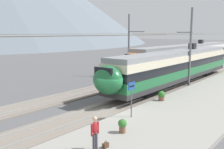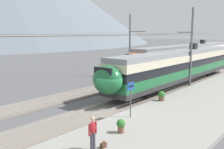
# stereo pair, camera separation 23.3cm
# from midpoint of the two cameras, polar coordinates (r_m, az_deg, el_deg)

# --- Properties ---
(ground_plane) EXTENTS (400.00, 400.00, 0.00)m
(ground_plane) POSITION_cam_midpoint_polar(r_m,az_deg,el_deg) (19.06, -0.11, -8.52)
(ground_plane) COLOR #565659
(platform_slab) EXTENTS (120.00, 6.73, 0.29)m
(platform_slab) POSITION_cam_midpoint_polar(r_m,az_deg,el_deg) (16.75, 11.56, -10.74)
(platform_slab) COLOR gray
(platform_slab) RESTS_ON ground
(track_near) EXTENTS (120.00, 3.00, 0.28)m
(track_near) POSITION_cam_midpoint_polar(r_m,az_deg,el_deg) (19.61, -2.24, -7.79)
(track_near) COLOR slate
(track_near) RESTS_ON ground
(track_far) EXTENTS (120.00, 3.00, 0.28)m
(track_far) POSITION_cam_midpoint_polar(r_m,az_deg,el_deg) (23.23, -11.83, -5.26)
(track_far) COLOR slate
(track_far) RESTS_ON ground
(train_near_platform) EXTENTS (25.45, 2.88, 4.27)m
(train_near_platform) POSITION_cam_midpoint_polar(r_m,az_deg,el_deg) (29.47, 14.03, 2.00)
(train_near_platform) COLOR #2D2D30
(train_near_platform) RESTS_ON track_near
(train_far_track) EXTENTS (34.49, 2.93, 4.27)m
(train_far_track) POSITION_cam_midpoint_polar(r_m,az_deg,el_deg) (45.52, 16.51, 4.41)
(train_far_track) COLOR #2D2D30
(train_far_track) RESTS_ON track_far
(catenary_mast_mid) EXTENTS (43.69, 1.76, 8.44)m
(catenary_mast_mid) POSITION_cam_midpoint_polar(r_m,az_deg,el_deg) (28.77, 16.71, 5.96)
(catenary_mast_mid) COLOR slate
(catenary_mast_mid) RESTS_ON ground
(catenary_mast_far_side) EXTENTS (43.69, 2.55, 8.23)m
(catenary_mast_far_side) POSITION_cam_midpoint_polar(r_m,az_deg,el_deg) (33.90, 3.81, 6.68)
(catenary_mast_far_side) COLOR slate
(catenary_mast_far_side) RESTS_ON ground
(platform_sign) EXTENTS (0.70, 0.08, 2.35)m
(platform_sign) POSITION_cam_midpoint_polar(r_m,az_deg,el_deg) (16.79, 3.99, -3.87)
(platform_sign) COLOR #59595B
(platform_sign) RESTS_ON platform_slab
(passenger_walking) EXTENTS (0.53, 0.22, 1.69)m
(passenger_walking) POSITION_cam_midpoint_polar(r_m,az_deg,el_deg) (12.35, -4.38, -12.59)
(passenger_walking) COLOR #383842
(passenger_walking) RESTS_ON platform_slab
(handbag_beside_passenger) EXTENTS (0.32, 0.18, 0.38)m
(handbag_beside_passenger) POSITION_cam_midpoint_polar(r_m,az_deg,el_deg) (12.91, -1.98, -15.50)
(handbag_beside_passenger) COLOR #472D1E
(handbag_beside_passenger) RESTS_ON platform_slab
(potted_plant_platform_edge) EXTENTS (0.58, 0.58, 0.81)m
(potted_plant_platform_edge) POSITION_cam_midpoint_polar(r_m,az_deg,el_deg) (21.49, 10.68, -4.59)
(potted_plant_platform_edge) COLOR brown
(potted_plant_platform_edge) RESTS_ON platform_slab
(potted_plant_by_shelter) EXTENTS (0.50, 0.50, 0.79)m
(potted_plant_by_shelter) POSITION_cam_midpoint_polar(r_m,az_deg,el_deg) (14.55, 1.87, -11.16)
(potted_plant_by_shelter) COLOR brown
(potted_plant_by_shelter) RESTS_ON platform_slab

